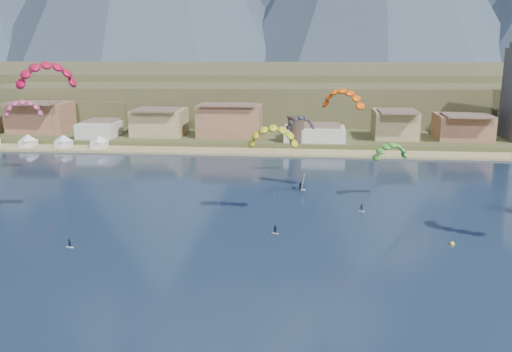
# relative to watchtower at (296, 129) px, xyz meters

# --- Properties ---
(ground) EXTENTS (2400.00, 2400.00, 0.00)m
(ground) POSITION_rel_watchtower_xyz_m (-5.00, -114.00, -6.37)
(ground) COLOR black
(ground) RESTS_ON ground
(beach) EXTENTS (2200.00, 12.00, 0.90)m
(beach) POSITION_rel_watchtower_xyz_m (-5.00, -8.00, -6.12)
(beach) COLOR tan
(beach) RESTS_ON ground
(land) EXTENTS (2200.00, 900.00, 4.00)m
(land) POSITION_rel_watchtower_xyz_m (-5.00, 446.00, -6.37)
(land) COLOR brown
(land) RESTS_ON ground
(foothills) EXTENTS (940.00, 210.00, 18.00)m
(foothills) POSITION_rel_watchtower_xyz_m (17.39, 118.47, 2.71)
(foothills) COLOR brown
(foothills) RESTS_ON ground
(town) EXTENTS (400.00, 24.00, 12.00)m
(town) POSITION_rel_watchtower_xyz_m (-45.00, 8.00, 1.63)
(town) COLOR silver
(town) RESTS_ON ground
(watchtower) EXTENTS (5.82, 5.82, 8.60)m
(watchtower) POSITION_rel_watchtower_xyz_m (0.00, 0.00, 0.00)
(watchtower) COLOR #47382D
(watchtower) RESTS_ON ground
(beach_tents) EXTENTS (43.40, 6.40, 5.00)m
(beach_tents) POSITION_rel_watchtower_xyz_m (-81.25, -8.00, -2.66)
(beach_tents) COLOR white
(beach_tents) RESTS_ON ground
(kitesurfer_red) EXTENTS (12.90, 15.35, 32.12)m
(kitesurfer_red) POSITION_rel_watchtower_xyz_m (-41.94, -85.04, 22.60)
(kitesurfer_red) COLOR silver
(kitesurfer_red) RESTS_ON ground
(kitesurfer_yellow) EXTENTS (10.33, 12.93, 20.19)m
(kitesurfer_yellow) POSITION_rel_watchtower_xyz_m (-2.42, -74.54, 10.46)
(kitesurfer_yellow) COLOR silver
(kitesurfer_yellow) RESTS_ON ground
(kitesurfer_green) EXTENTS (11.86, 13.90, 15.73)m
(kitesurfer_green) POSITION_rel_watchtower_xyz_m (22.09, -59.38, 4.94)
(kitesurfer_green) COLOR silver
(kitesurfer_green) RESTS_ON ground
(distant_kite_pink) EXTENTS (10.69, 7.90, 21.02)m
(distant_kite_pink) POSITION_rel_watchtower_xyz_m (-69.32, -42.65, 11.56)
(distant_kite_pink) COLOR #262626
(distant_kite_pink) RESTS_ON ground
(distant_kite_dark) EXTENTS (8.27, 6.30, 17.00)m
(distant_kite_dark) POSITION_rel_watchtower_xyz_m (2.08, -36.97, 7.83)
(distant_kite_dark) COLOR #262626
(distant_kite_dark) RESTS_ON ground
(distant_kite_orange) EXTENTS (10.97, 8.11, 25.30)m
(distant_kite_orange) POSITION_rel_watchtower_xyz_m (11.82, -54.38, 15.98)
(distant_kite_orange) COLOR #262626
(distant_kite_orange) RESTS_ON ground
(windsurfer) EXTENTS (2.51, 2.65, 4.13)m
(windsurfer) POSITION_rel_watchtower_xyz_m (2.83, -52.82, -5.06)
(windsurfer) COLOR silver
(windsurfer) RESTS_ON ground
(buoy) EXTENTS (0.78, 0.78, 0.78)m
(buoy) POSITION_rel_watchtower_xyz_m (29.42, -87.57, -6.24)
(buoy) COLOR yellow
(buoy) RESTS_ON ground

